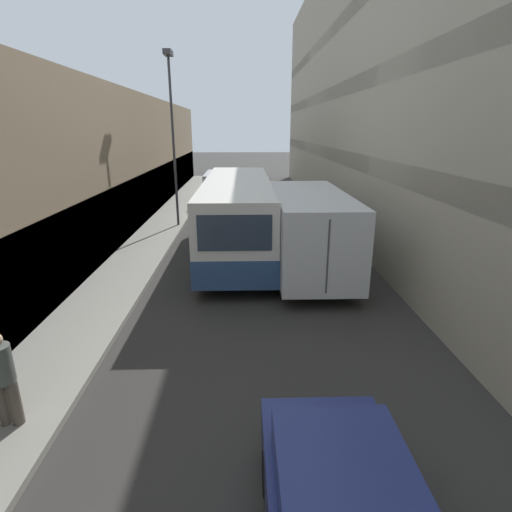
# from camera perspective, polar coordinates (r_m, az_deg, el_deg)

# --- Properties ---
(ground_plane) EXTENTS (150.00, 150.00, 0.00)m
(ground_plane) POSITION_cam_1_polar(r_m,az_deg,el_deg) (13.35, 0.54, -3.82)
(ground_plane) COLOR #33302D
(sidewalk_left) EXTENTS (2.08, 60.00, 0.15)m
(sidewalk_left) POSITION_cam_1_polar(r_m,az_deg,el_deg) (13.96, -19.17, -3.54)
(sidewalk_left) COLOR gray
(sidewalk_left) RESTS_ON ground_plane
(building_left_shopfront) EXTENTS (2.40, 60.00, 6.66)m
(building_left_shopfront) POSITION_cam_1_polar(r_m,az_deg,el_deg) (14.05, -28.82, 7.89)
(building_left_shopfront) COLOR #847056
(building_left_shopfront) RESTS_ON ground_plane
(building_right_apartment) EXTENTS (2.40, 60.00, 14.25)m
(building_right_apartment) POSITION_cam_1_polar(r_m,az_deg,el_deg) (13.91, 26.14, 25.18)
(building_right_apartment) COLOR #A89E89
(building_right_apartment) RESTS_ON ground_plane
(bus) EXTENTS (2.58, 10.33, 2.98)m
(bus) POSITION_cam_1_polar(r_m,az_deg,el_deg) (16.21, -2.65, 5.93)
(bus) COLOR silver
(bus) RESTS_ON ground_plane
(box_truck) EXTENTS (2.41, 8.97, 2.84)m
(box_truck) POSITION_cam_1_polar(r_m,az_deg,el_deg) (14.90, 6.94, 4.63)
(box_truck) COLOR silver
(box_truck) RESTS_ON ground_plane
(panel_van) EXTENTS (1.99, 4.45, 2.02)m
(panel_van) POSITION_cam_1_polar(r_m,az_deg,el_deg) (27.94, -5.11, 9.95)
(panel_van) COLOR #BCBCC1
(panel_van) RESTS_ON ground_plane
(pedestrian) EXTENTS (0.40, 0.38, 1.69)m
(pedestrian) POSITION_cam_1_polar(r_m,az_deg,el_deg) (7.94, -32.42, -14.36)
(pedestrian) COLOR brown
(pedestrian) RESTS_ON sidewalk_left
(street_lamp) EXTENTS (0.36, 0.80, 8.17)m
(street_lamp) POSITION_cam_1_polar(r_m,az_deg,el_deg) (20.56, -11.97, 19.50)
(street_lamp) COLOR #38383D
(street_lamp) RESTS_ON sidewalk_left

